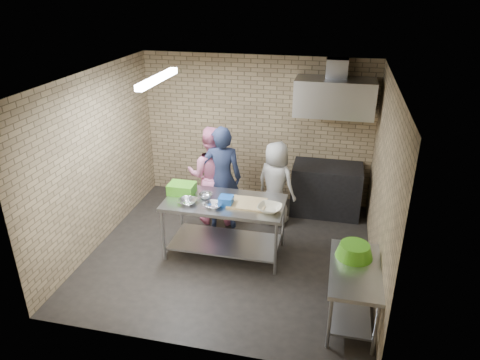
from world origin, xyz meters
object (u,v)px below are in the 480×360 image
man_navy (222,178)px  woman_white (276,183)px  prep_table (225,227)px  green_basin (354,250)px  woman_pink (211,175)px  bottle_red (337,99)px  green_crate (182,188)px  stove (326,189)px  blue_tub (226,201)px  bottle_green (362,101)px  side_counter (352,294)px

man_navy → woman_white: (0.84, 0.36, -0.16)m
prep_table → woman_white: 1.31m
green_basin → woman_pink: 2.93m
bottle_red → man_navy: bottle_red is taller
green_crate → bottle_red: (2.19, 1.79, 1.06)m
stove → green_basin: (0.43, -2.50, 0.38)m
green_basin → man_navy: size_ratio=0.26×
blue_tub → woman_white: 1.37m
man_navy → woman_pink: man_navy is taller
green_basin → green_crate: bearing=159.8°
prep_table → man_navy: size_ratio=0.99×
woman_white → blue_tub: bearing=91.1°
bottle_red → bottle_green: bottle_red is taller
prep_table → woman_white: bearing=62.2°
blue_tub → bottle_red: bearing=54.5°
side_counter → bottle_red: bottle_red is taller
bottle_red → side_counter: bearing=-82.4°
blue_tub → man_navy: bearing=108.6°
prep_table → blue_tub: bearing=-63.4°
stove → blue_tub: blue_tub is taller
stove → woman_white: 1.04m
side_counter → green_crate: green_crate is taller
side_counter → bottle_red: size_ratio=6.67×
green_crate → man_navy: man_navy is taller
stove → green_crate: bearing=-144.0°
prep_table → bottle_red: size_ratio=9.85×
blue_tub → woman_white: size_ratio=0.14×
blue_tub → green_basin: bearing=-21.8°
prep_table → green_basin: 2.08m
prep_table → green_crate: 0.88m
prep_table → man_navy: bearing=107.5°
prep_table → man_navy: (-0.24, 0.78, 0.45)m
woman_white → prep_table: bearing=87.2°
woman_pink → man_navy: bearing=139.4°
prep_table → green_crate: green_crate is taller
bottle_red → woman_pink: (-1.96, -0.98, -1.17)m
bottle_red → woman_pink: size_ratio=0.11×
prep_table → woman_white: size_ratio=1.22×
stove → green_basin: 2.57m
stove → man_navy: man_navy is taller
side_counter → bottle_green: size_ratio=8.00×
side_counter → bottle_green: bearing=90.0°
man_navy → woman_pink: (-0.23, 0.16, -0.04)m
stove → bottle_green: bearing=28.1°
prep_table → stove: bearing=49.4°
side_counter → bottle_red: 3.44m
blue_tub → man_navy: 0.93m
bottle_green → stove: bearing=-151.9°
bottle_red → woman_white: 1.76m
bottle_green → side_counter: bearing=-90.0°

